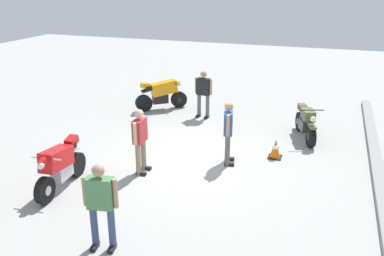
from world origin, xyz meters
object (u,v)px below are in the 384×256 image
Objects in this scene: person_in_black_shirt at (203,91)px; motorcycle_olive_vintage at (306,123)px; motorcycle_red_sportbike at (60,165)px; person_in_red_shirt at (140,137)px; person_in_blue_shirt at (228,129)px; traffic_cone at (275,149)px; person_in_green_shirt at (101,202)px; motorcycle_orange_sportbike at (162,94)px.

motorcycle_olive_vintage is at bearing 83.51° from person_in_black_shirt.
person_in_black_shirt reaches higher than motorcycle_red_sportbike.
person_in_red_shirt is (4.59, -0.17, 0.01)m from person_in_black_shirt.
person_in_red_shirt is (-1.38, 1.38, 0.35)m from motorcycle_red_sportbike.
motorcycle_red_sportbike is at bearing -154.64° from person_in_blue_shirt.
person_in_red_shirt is 3.12× the size of traffic_cone.
motorcycle_red_sportbike is 1.03× the size of motorcycle_olive_vintage.
person_in_green_shirt is at bearing 46.56° from motorcycle_red_sportbike.
motorcycle_olive_vintage is at bearing 129.85° from motorcycle_red_sportbike.
person_in_green_shirt reaches higher than motorcycle_olive_vintage.
motorcycle_orange_sportbike is at bearing -95.81° from person_in_black_shirt.
motorcycle_red_sportbike is at bearing -128.19° from motorcycle_orange_sportbike.
person_in_green_shirt is at bearing 11.11° from person_in_black_shirt.
person_in_blue_shirt is at bearing -87.17° from motorcycle_orange_sportbike.
motorcycle_red_sportbike is 3.70× the size of traffic_cone.
person_in_black_shirt reaches higher than traffic_cone.
traffic_cone is (-0.76, 1.14, -0.70)m from person_in_blue_shirt.
person_in_blue_shirt is (3.76, 3.47, 0.37)m from motorcycle_orange_sportbike.
person_in_black_shirt is 0.99× the size of person_in_red_shirt.
person_in_black_shirt is (0.40, 1.73, 0.34)m from motorcycle_orange_sportbike.
traffic_cone is at bearing 54.98° from person_in_black_shirt.
traffic_cone is (-3.36, 4.43, -0.33)m from motorcycle_red_sportbike.
motorcycle_orange_sportbike is 1.80m from person_in_black_shirt.
person_in_black_shirt is 4.59m from person_in_red_shirt.
motorcycle_orange_sportbike is 5.23m from person_in_red_shirt.
motorcycle_orange_sportbike reaches higher than traffic_cone.
person_in_red_shirt is at bearing 129.65° from motorcycle_red_sportbike.
person_in_blue_shirt is 1.54m from traffic_cone.
person_in_black_shirt is 3.94m from traffic_cone.
motorcycle_orange_sportbike is 0.99× the size of person_in_black_shirt.
motorcycle_orange_sportbike is 0.96× the size of person_in_blue_shirt.
motorcycle_olive_vintage is at bearing 43.35° from person_in_red_shirt.
person_in_black_shirt is 3.10× the size of traffic_cone.
motorcycle_red_sportbike is 1.18× the size of person_in_green_shirt.
person_in_red_shirt is 3.70m from traffic_cone.
person_in_red_shirt is at bearing -62.92° from motorcycle_olive_vintage.
person_in_green_shirt is at bearing -42.21° from motorcycle_olive_vintage.
motorcycle_olive_vintage is 5.27m from person_in_red_shirt.
person_in_green_shirt is 4.39m from person_in_blue_shirt.
motorcycle_orange_sportbike is 0.98× the size of person_in_green_shirt.
motorcycle_red_sportbike reaches higher than traffic_cone.
person_in_blue_shirt is at bearing 30.66° from person_in_red_shirt.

